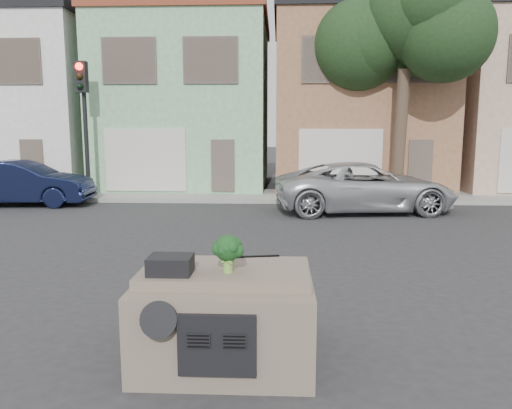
# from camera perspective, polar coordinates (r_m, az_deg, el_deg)

# --- Properties ---
(ground_plane) EXTENTS (120.00, 120.00, 0.00)m
(ground_plane) POSITION_cam_1_polar(r_m,az_deg,el_deg) (9.09, -1.38, -8.61)
(ground_plane) COLOR #303033
(ground_plane) RESTS_ON ground
(sidewalk) EXTENTS (40.00, 3.00, 0.15)m
(sidewalk) POSITION_cam_1_polar(r_m,az_deg,el_deg) (19.34, 0.77, 0.99)
(sidewalk) COLOR gray
(sidewalk) RESTS_ON ground
(townhouse_white) EXTENTS (7.20, 8.20, 7.55)m
(townhouse_white) POSITION_cam_1_polar(r_m,az_deg,el_deg) (25.92, -24.44, 10.41)
(townhouse_white) COLOR white
(townhouse_white) RESTS_ON ground
(townhouse_mint) EXTENTS (7.20, 8.20, 7.55)m
(townhouse_mint) POSITION_cam_1_polar(r_m,az_deg,el_deg) (23.53, -7.61, 11.35)
(townhouse_mint) COLOR #8BC48E
(townhouse_mint) RESTS_ON ground
(townhouse_tan) EXTENTS (7.20, 8.20, 7.55)m
(townhouse_tan) POSITION_cam_1_polar(r_m,az_deg,el_deg) (23.42, 11.14, 11.27)
(townhouse_tan) COLOR #986749
(townhouse_tan) RESTS_ON ground
(navy_sedan) EXTENTS (4.84, 1.96, 1.56)m
(navy_sedan) POSITION_cam_1_polar(r_m,az_deg,el_deg) (19.32, -25.00, -0.08)
(navy_sedan) COLOR black
(navy_sedan) RESTS_ON ground
(silver_pickup) EXTENTS (6.03, 3.28, 1.60)m
(silver_pickup) POSITION_cam_1_polar(r_m,az_deg,el_deg) (16.59, 12.28, -0.80)
(silver_pickup) COLOR silver
(silver_pickup) RESTS_ON ground
(traffic_signal) EXTENTS (0.40, 0.40, 5.10)m
(traffic_signal) POSITION_cam_1_polar(r_m,az_deg,el_deg) (19.49, -18.97, 7.87)
(traffic_signal) COLOR black
(traffic_signal) RESTS_ON ground
(tree_near) EXTENTS (4.40, 4.00, 8.50)m
(tree_near) POSITION_cam_1_polar(r_m,az_deg,el_deg) (19.02, 16.38, 13.11)
(tree_near) COLOR #1E3719
(tree_near) RESTS_ON ground
(car_dashboard) EXTENTS (2.00, 1.80, 1.12)m
(car_dashboard) POSITION_cam_1_polar(r_m,az_deg,el_deg) (6.08, -3.39, -12.05)
(car_dashboard) COLOR #746656
(car_dashboard) RESTS_ON ground
(instrument_hump) EXTENTS (0.48, 0.38, 0.20)m
(instrument_hump) POSITION_cam_1_polar(r_m,az_deg,el_deg) (5.64, -9.75, -6.80)
(instrument_hump) COLOR black
(instrument_hump) RESTS_ON car_dashboard
(wiper_arm) EXTENTS (0.69, 0.15, 0.02)m
(wiper_arm) POSITION_cam_1_polar(r_m,az_deg,el_deg) (6.24, -0.51, -5.96)
(wiper_arm) COLOR black
(wiper_arm) RESTS_ON car_dashboard
(broccoli) EXTENTS (0.42, 0.42, 0.44)m
(broccoli) POSITION_cam_1_polar(r_m,az_deg,el_deg) (5.58, -3.25, -5.59)
(broccoli) COLOR #133815
(broccoli) RESTS_ON car_dashboard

